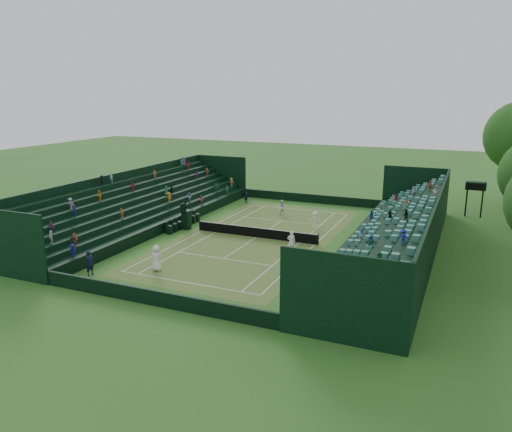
% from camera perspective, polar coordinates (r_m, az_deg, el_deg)
% --- Properties ---
extents(ground, '(160.00, 160.00, 0.00)m').
position_cam_1_polar(ground, '(44.81, 0.00, -2.48)').
color(ground, '#326620').
rests_on(ground, ground).
extents(court_surface, '(12.97, 26.77, 0.01)m').
position_cam_1_polar(court_surface, '(44.81, 0.00, -2.48)').
color(court_surface, '#307226').
rests_on(court_surface, ground).
extents(perimeter_wall_north, '(17.17, 0.20, 1.00)m').
position_cam_1_polar(perimeter_wall_north, '(59.15, 6.16, 2.02)').
color(perimeter_wall_north, black).
rests_on(perimeter_wall_north, ground).
extents(perimeter_wall_south, '(17.17, 0.20, 1.00)m').
position_cam_1_polar(perimeter_wall_south, '(31.57, -11.74, -9.11)').
color(perimeter_wall_south, black).
rests_on(perimeter_wall_south, ground).
extents(perimeter_wall_east, '(0.20, 31.77, 1.00)m').
position_cam_1_polar(perimeter_wall_east, '(42.15, 10.65, -3.10)').
color(perimeter_wall_east, black).
rests_on(perimeter_wall_east, ground).
extents(perimeter_wall_west, '(0.20, 31.77, 1.00)m').
position_cam_1_polar(perimeter_wall_west, '(48.56, -9.22, -0.74)').
color(perimeter_wall_west, black).
rests_on(perimeter_wall_west, ground).
extents(north_grandstand, '(6.60, 32.00, 4.90)m').
position_cam_1_polar(north_grandstand, '(41.19, 16.38, -2.32)').
color(north_grandstand, black).
rests_on(north_grandstand, ground).
extents(south_grandstand, '(6.60, 32.00, 4.90)m').
position_cam_1_polar(south_grandstand, '(50.65, -13.25, 0.89)').
color(south_grandstand, black).
rests_on(south_grandstand, ground).
extents(tennis_net, '(11.67, 0.10, 1.06)m').
position_cam_1_polar(tennis_net, '(44.66, 0.00, -1.83)').
color(tennis_net, black).
rests_on(tennis_net, ground).
extents(scoreboard_tower, '(2.00, 1.00, 3.70)m').
position_cam_1_polar(scoreboard_tower, '(56.22, 23.81, 3.01)').
color(scoreboard_tower, black).
rests_on(scoreboard_tower, ground).
extents(umpire_chair, '(0.87, 0.87, 2.75)m').
position_cam_1_polar(umpire_chair, '(47.72, -7.99, -0.12)').
color(umpire_chair, black).
rests_on(umpire_chair, ground).
extents(courtside_chairs, '(0.53, 5.50, 1.14)m').
position_cam_1_polar(courtside_chairs, '(48.57, -8.27, -0.79)').
color(courtside_chairs, black).
rests_on(courtside_chairs, ground).
extents(player_near_west, '(1.00, 0.71, 1.93)m').
position_cam_1_polar(player_near_west, '(37.13, -11.30, -4.75)').
color(player_near_west, white).
rests_on(player_near_west, ground).
extents(player_near_east, '(0.79, 0.69, 1.82)m').
position_cam_1_polar(player_near_east, '(40.61, 4.06, -2.94)').
color(player_near_east, white).
rests_on(player_near_east, ground).
extents(player_far_west, '(0.90, 0.75, 1.66)m').
position_cam_1_polar(player_far_west, '(52.68, 3.02, 0.96)').
color(player_far_west, white).
rests_on(player_far_west, ground).
extents(player_far_east, '(1.19, 1.00, 1.59)m').
position_cam_1_polar(player_far_east, '(48.18, 6.75, -0.41)').
color(player_far_east, white).
rests_on(player_far_east, ground).
extents(line_judge_north, '(0.44, 0.65, 1.75)m').
position_cam_1_polar(line_judge_north, '(58.63, -1.12, 2.37)').
color(line_judge_north, black).
rests_on(line_judge_north, ground).
extents(line_judge_south, '(0.56, 0.74, 1.83)m').
position_cam_1_polar(line_judge_south, '(37.45, -18.46, -5.14)').
color(line_judge_south, black).
rests_on(line_judge_south, ground).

